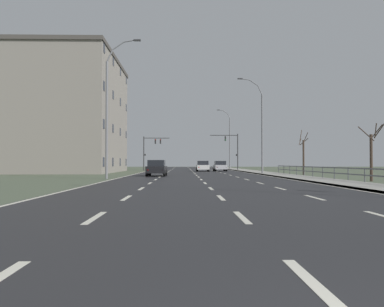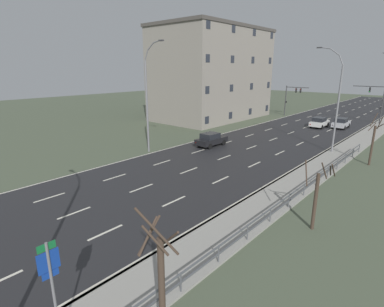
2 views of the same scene
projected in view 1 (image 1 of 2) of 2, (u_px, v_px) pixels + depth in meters
ground_plane at (194, 174)px, 50.34m from camera, size 160.00×160.00×0.12m
road_asphalt_strip at (192, 171)px, 62.34m from camera, size 14.00×120.00×0.03m
sidewalk_right at (247, 171)px, 62.53m from camera, size 3.00×120.00×0.12m
guardrail at (341, 171)px, 29.05m from camera, size 0.07×38.04×1.00m
street_lamp_midground at (260, 127)px, 46.34m from camera, size 2.89×0.24×10.97m
street_lamp_distant at (229, 140)px, 78.49m from camera, size 2.58×0.24×11.56m
street_lamp_left_bank at (109, 110)px, 33.16m from camera, size 2.83×0.24×11.43m
traffic_signal_right at (233, 147)px, 69.30m from camera, size 4.77×0.36×6.21m
traffic_signal_left at (150, 147)px, 67.70m from camera, size 4.32×0.36×5.65m
car_far_right at (203, 166)px, 59.77m from camera, size 1.85×4.11×1.57m
car_near_left at (157, 168)px, 39.55m from camera, size 1.92×4.14×1.57m
car_far_left at (220, 166)px, 61.40m from camera, size 1.92×4.14×1.57m
brick_building at (71, 115)px, 56.02m from camera, size 12.74×21.28×15.62m
bare_tree_mid at (372, 153)px, 28.91m from camera, size 1.68×1.78×4.19m
bare_tree_far at (303, 155)px, 44.21m from camera, size 1.16×0.77×4.90m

